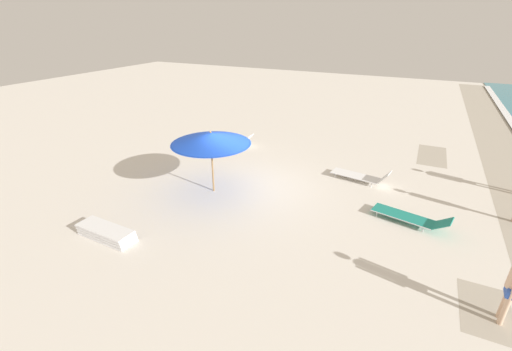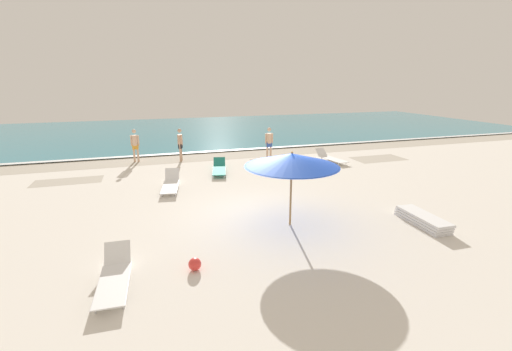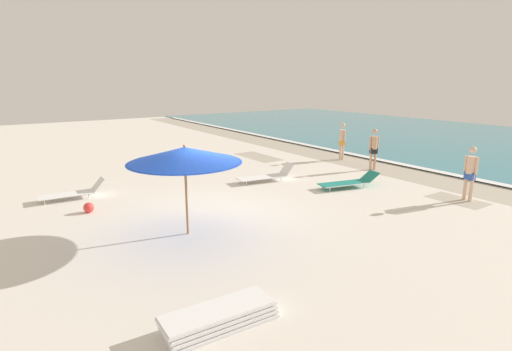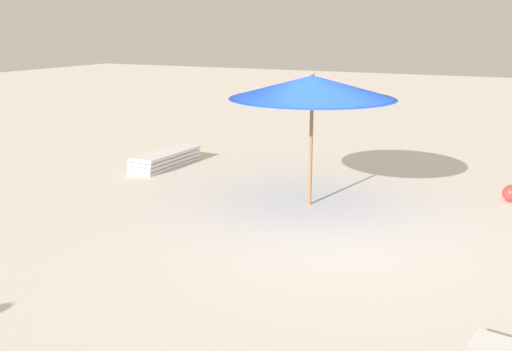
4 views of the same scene
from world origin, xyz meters
name	(u,v)px [view 4 (image 4 of 4)]	position (x,y,z in m)	size (l,w,h in m)	color
ground_plane	(328,233)	(0.00, 0.01, -0.08)	(60.00, 60.00, 0.16)	silver
beach_umbrella	(312,87)	(0.70, -1.01, 2.03)	(2.80, 2.80, 2.29)	#9E7547
lounger_stack	(165,159)	(4.58, -2.22, 0.16)	(0.68, 1.91, 0.32)	white
beach_ball	(511,193)	(-2.44, -2.73, 0.15)	(0.30, 0.30, 0.30)	red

